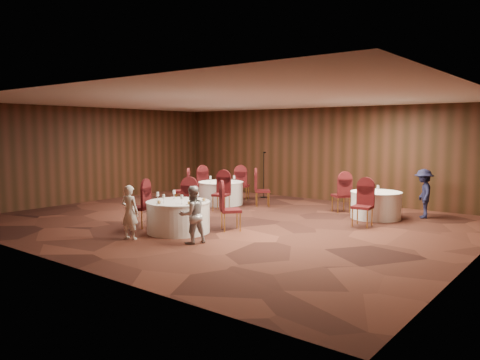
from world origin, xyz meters
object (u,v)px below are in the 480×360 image
Objects in this scene: woman_b at (192,215)px; mic_stand at (264,184)px; table_main at (178,216)px; table_left at (221,193)px; woman_a at (130,212)px; table_right at (376,205)px; man_c at (424,194)px.

mic_stand is at bearing -138.98° from woman_b.
table_main and table_left have the same top height.
mic_stand reaches higher than table_main.
woman_a is at bearing -78.42° from mic_stand.
table_left is 1.07× the size of table_right.
table_right is at bearing -73.77° from man_c.
table_main is at bearing -102.38° from woman_b.
woman_a is (1.48, -7.22, 0.12)m from mic_stand.
woman_a is (-3.32, -5.79, 0.23)m from table_right.
table_main is 1.23m from woman_b.
woman_b is 0.91× the size of man_c.
woman_b is 6.76m from man_c.
man_c is (5.80, -0.58, 0.19)m from mic_stand.
table_right is 5.58m from woman_b.
woman_b is (3.02, -4.49, 0.24)m from table_left.
woman_b is (-1.96, -5.22, 0.24)m from table_right.
woman_b is at bearing -110.57° from table_right.
mic_stand reaches higher than man_c.
mic_stand is 1.36× the size of woman_a.
woman_b is at bearing -168.83° from woman_a.
mic_stand is 1.33× the size of woman_b.
table_left is 1.08× the size of man_c.
man_c is at bearing -134.70° from woman_a.
table_main is 4.36m from table_left.
mic_stand is (0.18, 2.16, 0.11)m from table_left.
table_left is 5.33m from woman_a.
table_right is 1.01× the size of man_c.
table_main is 1.03× the size of table_left.
woman_b is at bearing -56.03° from table_left.
table_left is 5.42m from woman_b.
table_right is at bearing 177.32° from woman_b.
mic_stand is 7.23m from woman_b.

